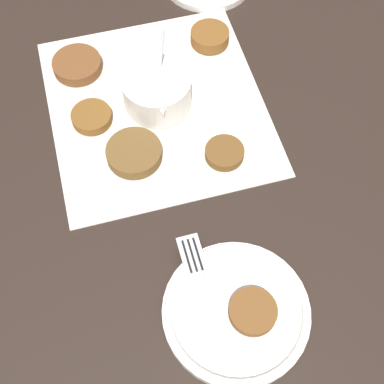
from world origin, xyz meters
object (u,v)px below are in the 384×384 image
Objects in this scene: fritter_on_plate at (253,311)px; sauce_bowl at (157,93)px; serving_plate at (236,311)px; fork at (199,277)px.

sauce_bowl is at bearing -171.44° from fritter_on_plate.
sauce_bowl is 0.35m from serving_plate.
fritter_on_plate is (0.01, 0.02, 0.02)m from serving_plate.
sauce_bowl is 0.30m from fork.
serving_plate is (0.34, 0.04, -0.02)m from sauce_bowl.
serving_plate is 1.20× the size of fork.
serving_plate is at bearing 5.95° from sauce_bowl.
sauce_bowl is 0.74× the size of fork.
sauce_bowl reaches higher than fork.
sauce_bowl is 0.61× the size of serving_plate.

